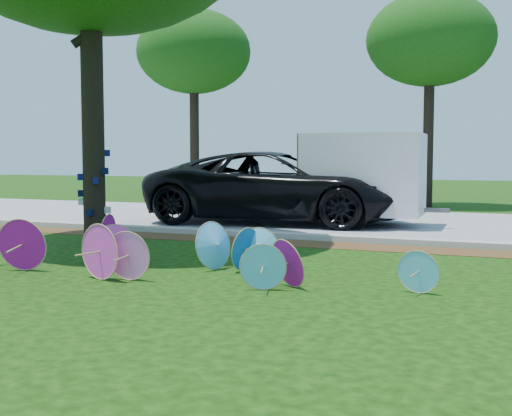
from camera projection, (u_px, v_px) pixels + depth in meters
The scene contains 8 objects.
ground at pixel (168, 282), 8.85m from camera, with size 90.00×90.00×0.00m, color black.
mulch_strip at pixel (280, 242), 13.00m from camera, with size 90.00×1.00×0.01m, color #472D16.
curb at pixel (291, 236), 13.64m from camera, with size 90.00×0.30×0.12m, color #B7B5AD.
street at pixel (341, 221), 17.47m from camera, with size 90.00×8.00×0.01m, color gray.
parasol_pile at pixel (137, 248), 9.56m from camera, with size 7.47×1.94×0.85m.
black_van at pixel (277, 187), 16.91m from camera, with size 3.12×6.76×1.88m, color black.
cargo_trailer at pixel (364, 174), 16.09m from camera, with size 2.88×1.83×2.62m, color white.
bg_trees at pixel (414, 41), 22.11m from camera, with size 20.36×5.47×7.40m.
Camera 1 is at (4.45, -7.62, 1.71)m, focal length 45.00 mm.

